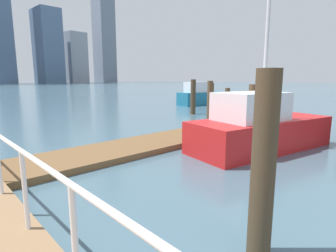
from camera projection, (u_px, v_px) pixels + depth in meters
name	position (u px, v px, depth m)	size (l,w,h in m)	color
ground_plane	(26.00, 124.00, 14.11)	(300.00, 300.00, 0.00)	#476675
floating_dock	(160.00, 142.00, 9.75)	(11.43, 2.00, 0.18)	brown
boardwalk_railing	(23.00, 168.00, 3.40)	(0.06, 23.77, 1.08)	white
dock_piling_0	(193.00, 97.00, 17.74)	(0.34, 0.34, 2.27)	#473826
dock_piling_1	(252.00, 113.00, 10.25)	(0.31, 0.31, 2.12)	brown
dock_piling_2	(212.00, 97.00, 19.90)	(0.25, 0.25, 2.01)	brown
dock_piling_3	(210.00, 102.00, 14.52)	(0.30, 0.30, 2.21)	brown
dock_piling_4	(263.00, 167.00, 3.42)	(0.31, 0.31, 2.45)	#473826
dock_piling_5	(227.00, 102.00, 17.19)	(0.32, 0.32, 1.74)	brown
moored_boat_1	(259.00, 127.00, 8.91)	(5.37, 2.77, 6.94)	red
moored_boat_2	(201.00, 96.00, 24.11)	(4.69, 2.24, 2.03)	#1E6B8C
skyline_tower_5	(48.00, 47.00, 126.15)	(9.49, 13.81, 33.54)	slate
skyline_tower_6	(74.00, 58.00, 140.57)	(9.55, 12.90, 25.24)	#8C939E
skyline_tower_7	(103.00, 18.00, 152.05)	(8.90, 11.23, 71.12)	slate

